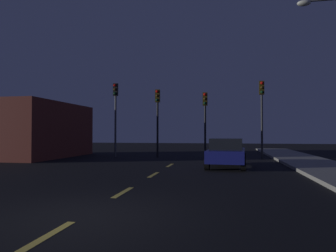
% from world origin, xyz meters
% --- Properties ---
extents(ground_plane, '(80.00, 80.00, 0.00)m').
position_xyz_m(ground_plane, '(0.00, 7.00, 0.00)').
color(ground_plane, black).
extents(lane_stripe_nearest, '(0.16, 1.60, 0.01)m').
position_xyz_m(lane_stripe_nearest, '(0.00, -1.20, 0.00)').
color(lane_stripe_nearest, '#EACC4C').
rests_on(lane_stripe_nearest, ground_plane).
extents(lane_stripe_second, '(0.16, 1.60, 0.01)m').
position_xyz_m(lane_stripe_second, '(0.00, 2.60, 0.00)').
color(lane_stripe_second, '#EACC4C').
rests_on(lane_stripe_second, ground_plane).
extents(lane_stripe_third, '(0.16, 1.60, 0.01)m').
position_xyz_m(lane_stripe_third, '(0.00, 6.40, 0.00)').
color(lane_stripe_third, '#EACC4C').
rests_on(lane_stripe_third, ground_plane).
extents(lane_stripe_fourth, '(0.16, 1.60, 0.01)m').
position_xyz_m(lane_stripe_fourth, '(0.00, 10.20, 0.00)').
color(lane_stripe_fourth, '#EACC4C').
rests_on(lane_stripe_fourth, ground_plane).
extents(traffic_signal_far_left, '(0.32, 0.38, 5.33)m').
position_xyz_m(traffic_signal_far_left, '(-4.93, 15.22, 3.71)').
color(traffic_signal_far_left, '#4C4C51').
rests_on(traffic_signal_far_left, ground_plane).
extents(traffic_signal_center_left, '(0.32, 0.38, 4.79)m').
position_xyz_m(traffic_signal_center_left, '(-1.81, 15.22, 3.37)').
color(traffic_signal_center_left, black).
rests_on(traffic_signal_center_left, ground_plane).
extents(traffic_signal_center_right, '(0.32, 0.38, 4.51)m').
position_xyz_m(traffic_signal_center_right, '(1.54, 15.22, 3.18)').
color(traffic_signal_center_right, black).
rests_on(traffic_signal_center_right, ground_plane).
extents(traffic_signal_far_right, '(0.32, 0.38, 5.18)m').
position_xyz_m(traffic_signal_far_right, '(5.29, 15.22, 3.61)').
color(traffic_signal_far_right, '#2D2D30').
rests_on(traffic_signal_far_right, ground_plane).
extents(car_stopped_ahead, '(2.05, 4.04, 1.45)m').
position_xyz_m(car_stopped_ahead, '(2.96, 9.76, 0.74)').
color(car_stopped_ahead, navy).
rests_on(car_stopped_ahead, ground_plane).
extents(storefront_left, '(5.24, 8.19, 3.85)m').
position_xyz_m(storefront_left, '(-10.62, 14.00, 1.92)').
color(storefront_left, maroon).
rests_on(storefront_left, ground_plane).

